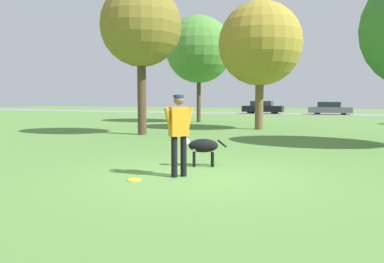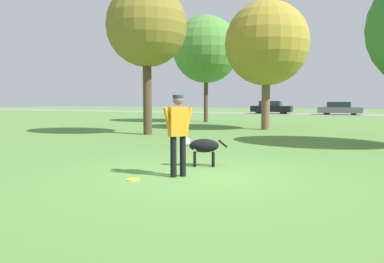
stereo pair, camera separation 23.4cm
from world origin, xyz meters
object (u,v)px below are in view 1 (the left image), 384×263
Objects in this scene: parked_car_black at (263,107)px; parked_car_grey at (330,108)px; dog at (201,146)px; tree_near_left at (141,27)px; frisbee at (134,180)px; tree_far_left at (199,50)px; tree_mid_center at (260,44)px; person at (179,129)px.

parked_car_grey is (7.09, 0.05, -0.04)m from parked_car_black.
dog is 0.16× the size of tree_near_left.
parked_car_grey is (7.03, 26.64, -4.22)m from tree_near_left.
frisbee is at bearing 48.06° from dog.
tree_mid_center is at bearing -41.28° from tree_far_left.
person is 6.21× the size of frisbee.
tree_near_left is at bearing -103.19° from parked_car_grey.
parked_car_black is at bearing 90.14° from tree_near_left.
dog is (-0.02, 1.32, -0.53)m from person.
tree_far_left reaches higher than dog.
tree_near_left is 26.92m from parked_car_black.
tree_far_left is at bearing -91.52° from dog.
parked_car_black is at bearing 51.10° from person.
person is at bearing 67.49° from dog.
parked_car_grey is at bearing 82.81° from tree_mid_center.
tree_far_left is at bearing 96.08° from tree_near_left.
tree_mid_center is 1.54× the size of parked_car_grey.
frisbee is 0.04× the size of tree_near_left.
frisbee is at bearing -72.35° from tree_far_left.
tree_mid_center is at bearing 47.11° from person.
parked_car_grey is (1.58, 34.50, -0.37)m from person.
tree_mid_center is 0.91× the size of tree_far_left.
frisbee is at bearing -88.05° from tree_mid_center.
dog is at bearing -91.17° from parked_car_grey.
tree_far_left is at bearing 107.65° from frisbee.
parked_car_grey is (1.60, 33.18, 0.16)m from dog.
tree_near_left is at bearing 76.74° from person.
tree_far_left is at bearing 138.72° from tree_mid_center.
tree_near_left is at bearing -83.92° from tree_far_left.
tree_mid_center is 1.53× the size of parked_car_black.
parked_car_black reaches higher than parked_car_grey.
tree_far_left is at bearing -93.76° from parked_car_black.
parked_car_black is 7.09m from parked_car_grey.
dog is 18.04m from tree_far_left.
tree_near_left reaches higher than parked_car_grey.
tree_near_left is (-4.30, -5.00, 0.34)m from tree_mid_center.
tree_near_left reaches higher than frisbee.
frisbee is 0.06× the size of parked_car_grey.
person is 0.25× the size of tree_mid_center.
parked_car_black is at bearing 97.82° from frisbee.
tree_mid_center is (-1.13, 11.53, 4.04)m from dog.
tree_mid_center reaches higher than person.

